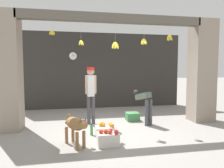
{
  "coord_description": "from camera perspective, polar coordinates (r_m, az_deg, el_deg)",
  "views": [
    {
      "loc": [
        -1.09,
        -5.54,
        1.69
      ],
      "look_at": [
        0.0,
        0.46,
        1.23
      ],
      "focal_mm": 32.0,
      "sensor_mm": 36.0,
      "label": 1
    }
  ],
  "objects": [
    {
      "name": "shop_back_wall",
      "position": [
        8.73,
        -3.14,
        3.83
      ],
      "size": [
        7.16,
        0.12,
        3.24
      ],
      "primitive_type": "cube",
      "color": "#2D2B28",
      "rests_on": "ground_plane"
    },
    {
      "name": "shop_pillar_right",
      "position": [
        7.09,
        24.27,
        3.36
      ],
      "size": [
        0.7,
        0.6,
        3.24
      ],
      "primitive_type": "cube",
      "color": "gray",
      "rests_on": "ground_plane"
    },
    {
      "name": "storefront_awning",
      "position": [
        5.93,
        0.7,
        17.99
      ],
      "size": [
        5.26,
        0.28,
        0.99
      ],
      "color": "#5B564C"
    },
    {
      "name": "wall_clock",
      "position": [
        8.61,
        -11.09,
        7.86
      ],
      "size": [
        0.33,
        0.03,
        0.33
      ],
      "color": "black"
    },
    {
      "name": "shopkeeper",
      "position": [
        6.12,
        -6.06,
        -1.78
      ],
      "size": [
        0.34,
        0.29,
        1.75
      ],
      "rotation": [
        0.0,
        0.0,
        3.24
      ],
      "color": "#424247",
      "rests_on": "ground_plane"
    },
    {
      "name": "fruit_crate_apples",
      "position": [
        4.58,
        -1.08,
        -15.26
      ],
      "size": [
        0.47,
        0.34,
        0.36
      ],
      "color": "silver",
      "rests_on": "ground_plane"
    },
    {
      "name": "dog",
      "position": [
        4.5,
        -10.34,
        -11.5
      ],
      "size": [
        0.58,
        0.91,
        0.69
      ],
      "rotation": [
        0.0,
        0.0,
        -1.09
      ],
      "color": "olive",
      "rests_on": "ground_plane"
    },
    {
      "name": "ground_plane",
      "position": [
        5.89,
        0.82,
        -12.37
      ],
      "size": [
        60.0,
        60.0,
        0.0
      ],
      "primitive_type": "plane",
      "color": "gray"
    },
    {
      "name": "fruit_crate_oranges",
      "position": [
        5.1,
        -1.99,
        -13.27
      ],
      "size": [
        0.45,
        0.37,
        0.36
      ],
      "color": "silver",
      "rests_on": "ground_plane"
    },
    {
      "name": "water_bottle",
      "position": [
        5.26,
        -5.84,
        -12.88
      ],
      "size": [
        0.07,
        0.07,
        0.29
      ],
      "color": "#38934C",
      "rests_on": "ground_plane"
    },
    {
      "name": "shop_pillar_left",
      "position": [
        6.12,
        -27.81,
        3.16
      ],
      "size": [
        0.7,
        0.6,
        3.24
      ],
      "primitive_type": "cube",
      "color": "gray",
      "rests_on": "ground_plane"
    },
    {
      "name": "worker_stooping",
      "position": [
        6.22,
        9.19,
        -5.14
      ],
      "size": [
        0.42,
        0.77,
        1.02
      ],
      "rotation": [
        0.0,
        0.0,
        0.33
      ],
      "color": "#424247",
      "rests_on": "ground_plane"
    },
    {
      "name": "produce_box_green",
      "position": [
        6.69,
        5.82,
        -9.22
      ],
      "size": [
        0.41,
        0.39,
        0.26
      ],
      "primitive_type": "cube",
      "color": "#42844C",
      "rests_on": "ground_plane"
    }
  ]
}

